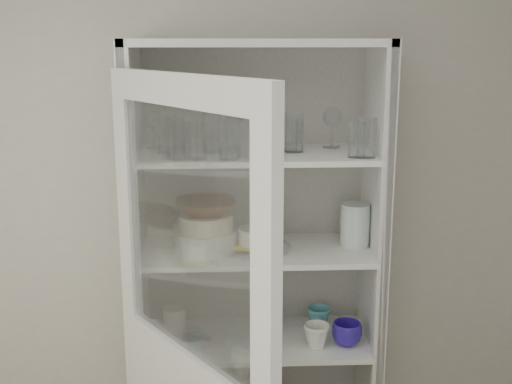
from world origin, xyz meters
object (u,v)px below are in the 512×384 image
(mug_white, at_px, (317,336))
(glass_platter, at_px, (256,247))
(plate_stack_back, at_px, (197,230))
(white_ramekin, at_px, (256,235))
(plate_stack_front, at_px, (206,240))
(white_canister, at_px, (175,320))
(terracotta_bowl, at_px, (206,207))
(mug_teal, at_px, (319,318))
(measuring_cups, at_px, (194,341))
(goblet_1, at_px, (234,127))
(mug_blue, at_px, (347,334))
(pantry_cabinet, at_px, (255,313))
(goblet_2, at_px, (273,127))
(teal_jar, at_px, (268,320))
(goblet_3, at_px, (332,125))
(goblet_0, at_px, (154,128))
(grey_bowl_stack, at_px, (355,225))
(yellow_trivet, at_px, (256,244))
(cream_bowl, at_px, (206,222))

(mug_white, bearing_deg, glass_platter, 163.09)
(plate_stack_back, xyz_separation_m, glass_platter, (0.25, -0.15, -0.03))
(white_ramekin, bearing_deg, glass_platter, 0.00)
(plate_stack_front, relative_size, glass_platter, 0.90)
(mug_white, height_order, white_canister, white_canister)
(terracotta_bowl, relative_size, mug_teal, 2.37)
(plate_stack_back, height_order, measuring_cups, plate_stack_back)
(glass_platter, xyz_separation_m, white_ramekin, (-0.00, 0.00, 0.05))
(goblet_1, distance_m, mug_teal, 0.92)
(plate_stack_front, bearing_deg, mug_blue, -6.43)
(pantry_cabinet, relative_size, plate_stack_back, 10.63)
(goblet_2, distance_m, plate_stack_back, 0.55)
(measuring_cups, relative_size, white_canister, 0.92)
(teal_jar, bearing_deg, goblet_3, 6.93)
(goblet_0, distance_m, white_ramekin, 0.60)
(pantry_cabinet, height_order, goblet_1, pantry_cabinet)
(terracotta_bowl, xyz_separation_m, teal_jar, (0.26, 0.08, -0.53))
(mug_blue, distance_m, teal_jar, 0.35)
(measuring_cups, bearing_deg, pantry_cabinet, 27.93)
(white_ramekin, height_order, grey_bowl_stack, grey_bowl_stack)
(goblet_0, height_order, mug_blue, goblet_0)
(goblet_0, xyz_separation_m, white_canister, (0.06, -0.04, -0.83))
(goblet_1, distance_m, terracotta_bowl, 0.36)
(goblet_2, height_order, yellow_trivet, goblet_2)
(pantry_cabinet, height_order, goblet_3, pantry_cabinet)
(plate_stack_front, bearing_deg, measuring_cups, -139.63)
(plate_stack_back, height_order, mug_teal, plate_stack_back)
(teal_jar, bearing_deg, terracotta_bowl, -162.50)
(goblet_1, relative_size, teal_jar, 1.64)
(plate_stack_front, relative_size, terracotta_bowl, 1.05)
(plate_stack_front, bearing_deg, grey_bowl_stack, 2.69)
(goblet_0, xyz_separation_m, mug_white, (0.65, -0.20, -0.83))
(grey_bowl_stack, relative_size, mug_teal, 1.76)
(goblet_2, relative_size, plate_stack_front, 0.65)
(measuring_cups, bearing_deg, mug_teal, 15.11)
(grey_bowl_stack, xyz_separation_m, teal_jar, (-0.36, 0.05, -0.44))
(grey_bowl_stack, relative_size, teal_jar, 1.74)
(pantry_cabinet, xyz_separation_m, glass_platter, (-0.00, -0.09, 0.33))
(plate_stack_front, relative_size, mug_teal, 2.49)
(plate_stack_front, distance_m, white_ramekin, 0.20)
(pantry_cabinet, height_order, plate_stack_back, pantry_cabinet)
(plate_stack_front, height_order, white_canister, plate_stack_front)
(goblet_3, distance_m, yellow_trivet, 0.58)
(terracotta_bowl, bearing_deg, teal_jar, 17.50)
(terracotta_bowl, bearing_deg, white_ramekin, -0.07)
(plate_stack_front, xyz_separation_m, cream_bowl, (0.00, 0.00, 0.08))
(goblet_0, distance_m, plate_stack_front, 0.50)
(terracotta_bowl, bearing_deg, goblet_2, 27.44)
(goblet_3, bearing_deg, measuring_cups, -164.38)
(white_ramekin, bearing_deg, measuring_cups, -169.53)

